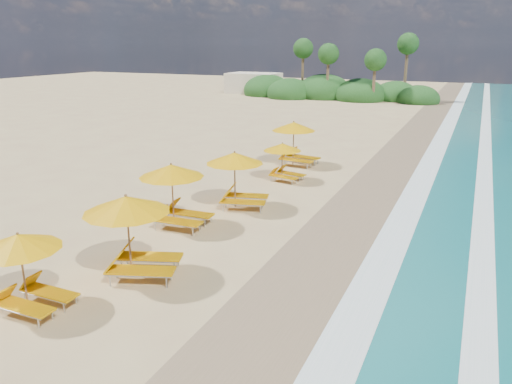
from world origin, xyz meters
The scene contains 11 objects.
ground centered at (0.00, 0.00, 0.00)m, with size 160.00×160.00×0.00m, color tan.
wet_sand centered at (4.00, 0.00, 0.01)m, with size 4.00×160.00×0.01m, color #897052.
surf_foam centered at (6.70, 0.00, 0.03)m, with size 4.00×160.00×0.01m.
station_0 centered at (-2.66, -8.94, 1.25)m, with size 2.40×2.21×2.23m.
station_1 centered at (-1.31, -6.07, 1.49)m, with size 3.42×3.35×2.66m.
station_2 centered at (-2.53, -1.88, 1.44)m, with size 2.84×2.64×2.56m.
station_3 centered at (-1.36, 1.25, 1.41)m, with size 3.14×3.04×2.52m.
station_4 centered at (-1.13, 6.15, 1.13)m, with size 2.44×2.33×2.02m.
station_5 centered at (-1.76, 9.68, 1.46)m, with size 2.98×2.80×2.60m.
treeline centered at (-9.94, 45.51, 1.00)m, with size 25.80×8.80×9.74m.
beach_building centered at (-22.00, 48.00, 1.40)m, with size 7.00×5.00×2.80m, color beige.
Camera 1 is at (7.82, -17.34, 6.98)m, focal length 34.66 mm.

